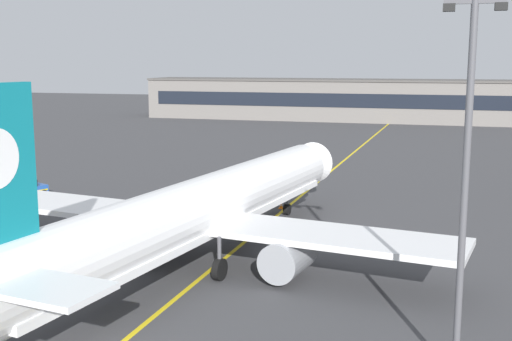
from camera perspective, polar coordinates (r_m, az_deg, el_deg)
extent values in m
cube|color=yellow|center=(55.32, 2.56, -3.40)|extent=(4.90, 179.95, 0.01)
cylinder|color=white|center=(39.80, -5.20, -3.44)|extent=(9.28, 36.16, 3.80)
cone|color=white|center=(56.98, 4.61, 0.54)|extent=(3.97, 3.12, 3.61)
cube|color=white|center=(40.05, -5.18, -4.90)|extent=(8.76, 33.30, 0.44)
cube|color=black|center=(55.13, 3.93, 0.94)|extent=(2.98, 1.52, 0.60)
cube|color=white|center=(40.51, -4.76, -4.45)|extent=(32.36, 9.65, 0.36)
cylinder|color=gray|center=(43.37, -12.56, -5.36)|extent=(2.82, 3.91, 2.30)
cylinder|color=black|center=(44.79, -11.11, -4.83)|extent=(1.96, 0.48, 1.95)
cylinder|color=gray|center=(37.34, 2.85, -7.59)|extent=(2.82, 3.91, 2.30)
cylinder|color=black|center=(38.98, 3.89, -6.85)|extent=(1.96, 0.48, 1.95)
cylinder|color=#4C4C51|center=(52.96, 2.76, -2.36)|extent=(0.24, 0.24, 1.60)
cylinder|color=black|center=(53.18, 2.75, -3.44)|extent=(0.53, 0.95, 0.90)
cylinder|color=#4C4C51|center=(39.97, -9.86, -6.04)|extent=(0.24, 0.24, 1.60)
cylinder|color=black|center=(40.28, -9.81, -7.58)|extent=(0.59, 1.35, 1.30)
cylinder|color=#4C4C51|center=(37.32, -3.25, -7.04)|extent=(0.24, 0.24, 1.60)
cylinder|color=black|center=(37.66, -3.23, -8.68)|extent=(0.59, 1.35, 1.30)
cylinder|color=#515156|center=(25.96, 17.88, -2.16)|extent=(0.28, 0.28, 14.76)
cube|color=#515156|center=(25.55, 18.74, 13.92)|extent=(2.20, 0.16, 0.16)
cube|color=black|center=(25.52, 16.64, 13.58)|extent=(0.44, 0.36, 0.28)
cube|color=black|center=(25.58, 20.78, 13.35)|extent=(0.44, 0.36, 0.28)
cube|color=#2351A8|center=(63.31, -19.82, -1.73)|extent=(3.28, 4.57, 0.84)
cube|color=black|center=(63.13, -19.94, -1.11)|extent=(2.35, 2.74, 0.60)
cylinder|color=orange|center=(63.11, -19.88, -0.75)|extent=(0.14, 0.14, 0.14)
cube|color=yellow|center=(63.31, -19.82, -1.73)|extent=(3.23, 4.39, 0.14)
cylinder|color=black|center=(61.85, -20.60, -2.32)|extent=(0.45, 0.68, 0.64)
cylinder|color=black|center=(63.35, -21.42, -2.10)|extent=(0.45, 0.68, 0.64)
cylinder|color=black|center=(63.43, -18.20, -1.90)|extent=(0.45, 0.68, 0.64)
cylinder|color=black|center=(64.90, -19.05, -1.69)|extent=(0.45, 0.68, 0.64)
cone|color=orange|center=(55.42, 2.23, -3.09)|extent=(0.36, 0.36, 0.55)
cylinder|color=white|center=(55.41, 2.23, -3.06)|extent=(0.23, 0.23, 0.07)
cube|color=orange|center=(55.47, 2.23, -3.35)|extent=(0.44, 0.44, 0.03)
cube|color=slate|center=(137.36, 15.12, 5.83)|extent=(120.26, 12.00, 8.26)
cube|color=black|center=(131.30, 15.06, 5.85)|extent=(115.45, 0.12, 2.80)
cube|color=#4E4A47|center=(137.17, 15.20, 7.64)|extent=(120.66, 12.40, 0.40)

